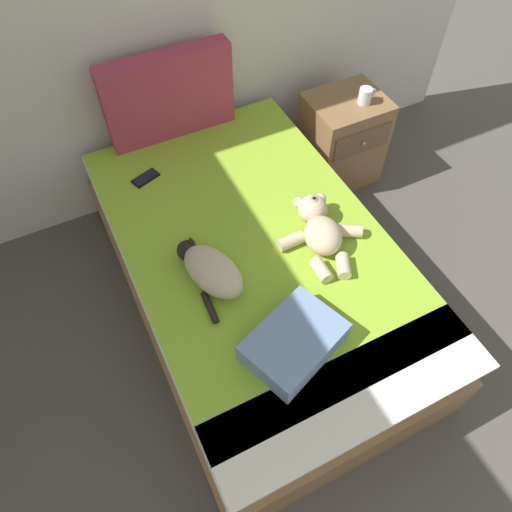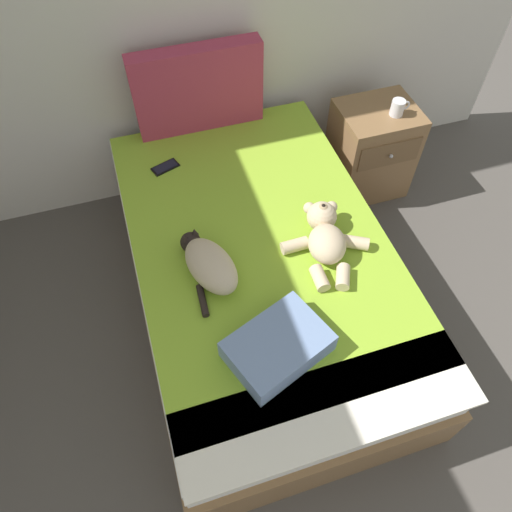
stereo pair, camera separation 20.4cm
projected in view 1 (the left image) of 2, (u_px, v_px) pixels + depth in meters
name	position (u px, v px, depth m)	size (l,w,h in m)	color
ground_plane	(387.00, 472.00, 2.24)	(11.03, 11.03, 0.00)	#4C4742
bed	(256.00, 274.00, 2.58)	(1.27, 2.07, 0.55)	olive
patterned_cushion	(169.00, 96.00, 2.65)	(0.73, 0.11, 0.49)	#A5334C
cat	(210.00, 270.00, 2.17)	(0.28, 0.44, 0.15)	#C6B293
teddy_bear	(320.00, 229.00, 2.31)	(0.42, 0.50, 0.16)	beige
cell_phone	(146.00, 178.00, 2.61)	(0.16, 0.12, 0.01)	black
throw_pillow	(294.00, 342.00, 1.97)	(0.40, 0.28, 0.11)	#728CB7
nightstand	(341.00, 140.00, 3.18)	(0.47, 0.44, 0.61)	olive
mug	(366.00, 96.00, 2.89)	(0.12, 0.08, 0.09)	silver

